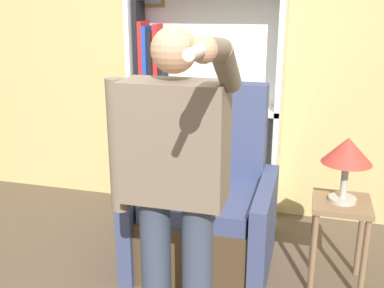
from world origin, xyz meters
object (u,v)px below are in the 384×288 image
(bookcase, at_px, (186,113))
(armchair, at_px, (206,209))
(side_table, at_px, (340,220))
(table_lamp, at_px, (347,153))
(person_standing, at_px, (174,182))

(bookcase, xyz_separation_m, armchair, (0.35, -0.75, -0.50))
(side_table, xyz_separation_m, table_lamp, (0.00, -0.00, 0.44))
(armchair, relative_size, table_lamp, 3.01)
(bookcase, relative_size, side_table, 3.20)
(person_standing, bearing_deg, side_table, 46.46)
(person_standing, relative_size, side_table, 2.83)
(armchair, bearing_deg, bookcase, 115.40)
(bookcase, distance_m, side_table, 1.55)
(person_standing, xyz_separation_m, side_table, (0.81, 0.85, -0.50))
(person_standing, relative_size, table_lamp, 4.06)
(bookcase, xyz_separation_m, person_standing, (0.42, -1.68, 0.08))
(person_standing, xyz_separation_m, table_lamp, (0.81, 0.85, -0.06))
(bookcase, height_order, table_lamp, bookcase)
(armchair, xyz_separation_m, table_lamp, (0.88, -0.09, 0.51))
(person_standing, bearing_deg, armchair, 94.32)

